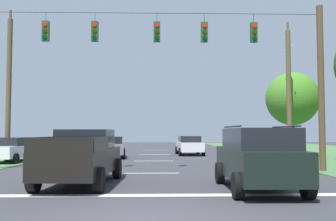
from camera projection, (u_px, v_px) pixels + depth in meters
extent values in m
plane|color=#333338|center=(144.00, 218.00, 8.24)|extent=(120.00, 120.00, 0.00)
cube|color=white|center=(148.00, 195.00, 11.21)|extent=(14.22, 0.45, 0.01)
cube|color=white|center=(152.00, 173.00, 17.20)|extent=(2.50, 0.15, 0.01)
cube|color=white|center=(154.00, 161.00, 24.36)|extent=(2.50, 0.15, 0.01)
cube|color=white|center=(155.00, 155.00, 31.21)|extent=(2.50, 0.15, 0.01)
cube|color=white|center=(156.00, 150.00, 38.74)|extent=(2.50, 0.15, 0.01)
cylinder|color=brown|center=(321.00, 88.00, 18.24)|extent=(0.30, 0.30, 7.95)
cylinder|color=black|center=(147.00, 13.00, 18.23)|extent=(16.67, 0.02, 0.02)
cylinder|color=black|center=(46.00, 17.00, 18.10)|extent=(0.02, 0.02, 0.43)
cube|color=#19471E|center=(46.00, 31.00, 18.07)|extent=(0.32, 0.24, 0.95)
cylinder|color=red|center=(45.00, 24.00, 17.94)|extent=(0.20, 0.04, 0.20)
cylinder|color=#352203|center=(45.00, 31.00, 17.93)|extent=(0.20, 0.04, 0.20)
cylinder|color=black|center=(45.00, 37.00, 17.91)|extent=(0.20, 0.04, 0.20)
cylinder|color=black|center=(95.00, 17.00, 18.16)|extent=(0.02, 0.02, 0.43)
cube|color=#19471E|center=(95.00, 32.00, 18.12)|extent=(0.32, 0.24, 0.95)
cylinder|color=red|center=(94.00, 25.00, 18.00)|extent=(0.20, 0.04, 0.20)
cylinder|color=#352203|center=(94.00, 31.00, 17.98)|extent=(0.20, 0.04, 0.20)
cylinder|color=black|center=(94.00, 37.00, 17.97)|extent=(0.20, 0.04, 0.20)
cylinder|color=black|center=(157.00, 18.00, 18.23)|extent=(0.02, 0.02, 0.43)
cube|color=#19471E|center=(157.00, 32.00, 18.20)|extent=(0.32, 0.24, 0.95)
cylinder|color=red|center=(157.00, 25.00, 18.07)|extent=(0.20, 0.04, 0.20)
cylinder|color=#352203|center=(157.00, 31.00, 18.06)|extent=(0.20, 0.04, 0.20)
cylinder|color=black|center=(157.00, 38.00, 18.04)|extent=(0.20, 0.04, 0.20)
cylinder|color=black|center=(204.00, 18.00, 18.29)|extent=(0.02, 0.02, 0.43)
cube|color=#19471E|center=(204.00, 32.00, 18.25)|extent=(0.32, 0.24, 0.95)
cylinder|color=red|center=(205.00, 25.00, 18.13)|extent=(0.20, 0.04, 0.20)
cylinder|color=#352203|center=(205.00, 32.00, 18.11)|extent=(0.20, 0.04, 0.20)
cylinder|color=black|center=(205.00, 38.00, 18.09)|extent=(0.20, 0.04, 0.20)
cylinder|color=black|center=(254.00, 18.00, 18.35)|extent=(0.02, 0.02, 0.43)
cube|color=#19471E|center=(254.00, 33.00, 18.31)|extent=(0.32, 0.24, 0.95)
cylinder|color=red|center=(254.00, 26.00, 18.19)|extent=(0.20, 0.04, 0.20)
cylinder|color=#352203|center=(254.00, 32.00, 18.17)|extent=(0.20, 0.04, 0.20)
cylinder|color=black|center=(255.00, 38.00, 18.15)|extent=(0.20, 0.04, 0.20)
cube|color=black|center=(81.00, 161.00, 13.52)|extent=(2.23, 5.48, 0.85)
cube|color=black|center=(86.00, 139.00, 14.21)|extent=(1.93, 1.98, 0.70)
cube|color=black|center=(42.00, 144.00, 12.23)|extent=(0.20, 2.38, 0.45)
cube|color=black|center=(100.00, 144.00, 12.19)|extent=(0.20, 2.38, 0.45)
cube|color=black|center=(59.00, 145.00, 10.91)|extent=(1.96, 0.18, 0.45)
cylinder|color=black|center=(67.00, 168.00, 15.35)|extent=(0.31, 0.81, 0.80)
cylinder|color=black|center=(117.00, 168.00, 15.31)|extent=(0.31, 0.81, 0.80)
cylinder|color=black|center=(34.00, 180.00, 11.68)|extent=(0.31, 0.81, 0.80)
cylinder|color=black|center=(99.00, 180.00, 11.65)|extent=(0.31, 0.81, 0.80)
cube|color=black|center=(258.00, 163.00, 12.21)|extent=(1.99, 4.82, 0.95)
cube|color=black|center=(259.00, 138.00, 12.10)|extent=(1.83, 3.21, 0.65)
cylinder|color=black|center=(232.00, 127.00, 12.11)|extent=(0.07, 2.72, 0.05)
cylinder|color=black|center=(285.00, 127.00, 12.14)|extent=(0.07, 2.72, 0.05)
cylinder|color=black|center=(220.00, 173.00, 13.79)|extent=(0.27, 0.76, 0.76)
cylinder|color=black|center=(273.00, 173.00, 13.83)|extent=(0.27, 0.76, 0.76)
cylinder|color=black|center=(238.00, 186.00, 10.54)|extent=(0.27, 0.76, 0.76)
cylinder|color=black|center=(308.00, 185.00, 10.57)|extent=(0.27, 0.76, 0.76)
cube|color=silver|center=(189.00, 147.00, 30.80)|extent=(1.99, 4.38, 0.70)
cube|color=black|center=(189.00, 139.00, 30.83)|extent=(1.71, 2.17, 0.50)
cylinder|color=black|center=(203.00, 152.00, 29.43)|extent=(0.25, 0.65, 0.64)
cylinder|color=black|center=(180.00, 152.00, 29.30)|extent=(0.25, 0.65, 0.64)
cylinder|color=black|center=(198.00, 150.00, 32.26)|extent=(0.25, 0.65, 0.64)
cylinder|color=black|center=(177.00, 150.00, 32.13)|extent=(0.25, 0.65, 0.64)
cube|color=slate|center=(111.00, 148.00, 27.36)|extent=(2.21, 4.45, 0.70)
cube|color=black|center=(111.00, 140.00, 27.39)|extent=(1.82, 2.25, 0.50)
cylinder|color=black|center=(124.00, 154.00, 26.04)|extent=(0.28, 0.66, 0.64)
cylinder|color=black|center=(97.00, 155.00, 25.82)|extent=(0.28, 0.66, 0.64)
cylinder|color=black|center=(123.00, 152.00, 28.85)|extent=(0.28, 0.66, 0.64)
cylinder|color=black|center=(99.00, 152.00, 28.63)|extent=(0.28, 0.66, 0.64)
cube|color=silver|center=(12.00, 151.00, 23.45)|extent=(2.14, 4.43, 0.70)
cube|color=black|center=(12.00, 141.00, 23.48)|extent=(1.78, 2.22, 0.50)
cylinder|color=black|center=(8.00, 155.00, 24.89)|extent=(0.27, 0.66, 0.64)
cylinder|color=black|center=(35.00, 156.00, 24.79)|extent=(0.27, 0.66, 0.64)
cylinder|color=black|center=(15.00, 159.00, 21.97)|extent=(0.27, 0.66, 0.64)
cylinder|color=brown|center=(289.00, 95.00, 24.99)|extent=(0.32, 0.32, 8.54)
cube|color=brown|center=(288.00, 37.00, 25.21)|extent=(0.12, 0.12, 1.93)
cylinder|color=#B2B7BC|center=(284.00, 38.00, 25.98)|extent=(0.08, 0.08, 0.12)
cylinder|color=#B2B7BC|center=(292.00, 32.00, 24.44)|extent=(0.08, 0.08, 0.12)
cube|color=brown|center=(288.00, 50.00, 25.16)|extent=(0.12, 0.12, 2.01)
cylinder|color=#B2B7BC|center=(284.00, 51.00, 25.97)|extent=(0.08, 0.08, 0.12)
cylinder|color=#B2B7BC|center=(292.00, 46.00, 24.36)|extent=(0.08, 0.08, 0.12)
cylinder|color=brown|center=(9.00, 90.00, 23.93)|extent=(0.32, 0.32, 9.00)
cube|color=brown|center=(10.00, 25.00, 24.16)|extent=(0.12, 0.12, 1.94)
cylinder|color=#B2B7BC|center=(15.00, 27.00, 24.94)|extent=(0.08, 0.08, 0.12)
cylinder|color=#B2B7BC|center=(5.00, 20.00, 23.39)|extent=(0.08, 0.08, 0.12)
cube|color=brown|center=(10.00, 39.00, 24.11)|extent=(0.12, 0.12, 1.93)
cylinder|color=#B2B7BC|center=(15.00, 40.00, 24.89)|extent=(0.08, 0.08, 0.12)
cylinder|color=#B2B7BC|center=(5.00, 34.00, 23.34)|extent=(0.08, 0.08, 0.12)
cylinder|color=brown|center=(293.00, 135.00, 27.72)|extent=(0.25, 0.25, 3.21)
ellipsoid|color=#3F7923|center=(292.00, 99.00, 27.87)|extent=(3.83, 3.83, 3.88)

